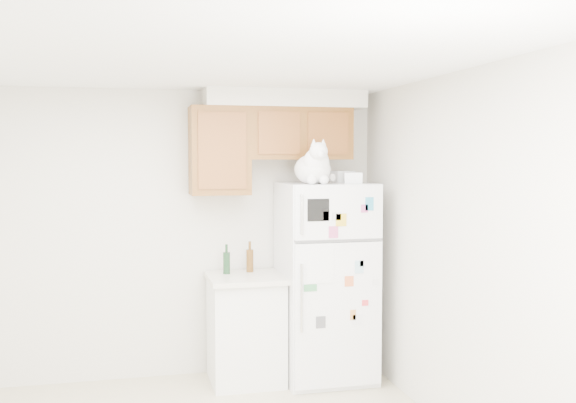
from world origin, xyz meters
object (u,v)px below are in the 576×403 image
object	(u,v)px
storage_box_front	(353,178)
bottle_green	(227,259)
cat	(314,167)
base_counter	(246,328)
storage_box_back	(343,177)
refrigerator	(326,281)
bottle_amber	(250,257)

from	to	relation	value
storage_box_front	bottle_green	xyz separation A→B (m)	(-1.04, 0.28, -0.70)
cat	bottle_green	world-z (taller)	cat
storage_box_front	bottle_green	size ratio (longest dim) A/B	0.59
base_counter	bottle_green	world-z (taller)	bottle_green
storage_box_back	base_counter	bearing A→B (deg)	167.40
refrigerator	storage_box_back	bearing A→B (deg)	30.01
refrigerator	cat	bearing A→B (deg)	-132.77
storage_box_front	cat	bearing A→B (deg)	-155.24
base_counter	bottle_green	xyz separation A→B (m)	(-0.15, 0.11, 0.59)
refrigerator	base_counter	xyz separation A→B (m)	(-0.69, 0.07, -0.39)
base_counter	storage_box_front	bearing A→B (deg)	-11.15
refrigerator	storage_box_back	world-z (taller)	storage_box_back
refrigerator	base_counter	bearing A→B (deg)	173.91
base_counter	bottle_amber	distance (m)	0.61
storage_box_front	storage_box_back	bearing A→B (deg)	111.15
cat	bottle_amber	xyz separation A→B (m)	(-0.47, 0.39, -0.79)
refrigerator	bottle_amber	bearing A→B (deg)	160.29
base_counter	storage_box_back	xyz separation A→B (m)	(0.87, 0.03, 1.29)
bottle_green	storage_box_back	bearing A→B (deg)	-4.16
storage_box_back	storage_box_front	xyz separation A→B (m)	(0.02, -0.21, -0.01)
bottle_green	cat	bearing A→B (deg)	-27.03
base_counter	bottle_amber	world-z (taller)	bottle_amber
bottle_amber	storage_box_front	bearing A→B (deg)	-21.46
refrigerator	bottle_green	xyz separation A→B (m)	(-0.84, 0.18, 0.20)
refrigerator	base_counter	distance (m)	0.80
refrigerator	bottle_amber	distance (m)	0.69
bottle_amber	bottle_green	bearing A→B (deg)	-168.02
cat	storage_box_front	size ratio (longest dim) A/B	3.54
cat	bottle_green	size ratio (longest dim) A/B	2.08
storage_box_front	bottle_amber	size ratio (longest dim) A/B	0.56
base_counter	bottle_green	bearing A→B (deg)	144.22
bottle_green	bottle_amber	distance (m)	0.22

